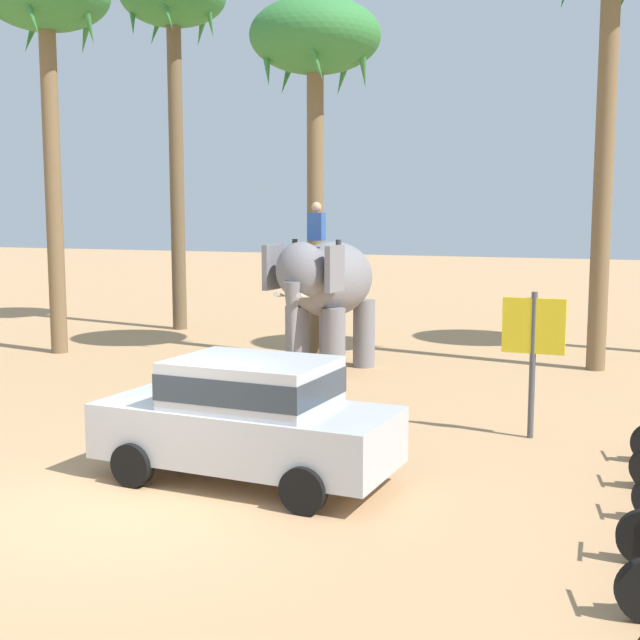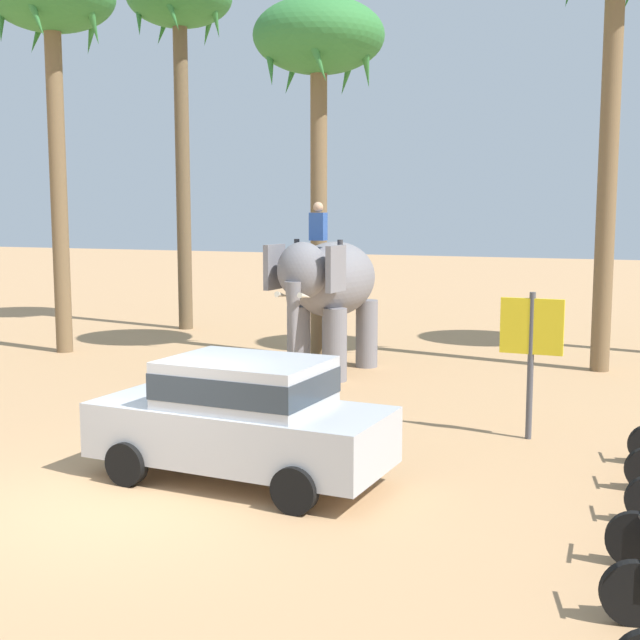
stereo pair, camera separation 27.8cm
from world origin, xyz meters
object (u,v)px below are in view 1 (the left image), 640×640
at_px(palm_tree_near_hut, 46,9).
at_px(palm_tree_far_back, 173,12).
at_px(signboard_yellow, 533,336).
at_px(car_sedan_foreground, 248,415).
at_px(elephant_with_mahout, 327,287).
at_px(palm_tree_behind_elephant, 315,48).

bearing_deg(palm_tree_near_hut, palm_tree_far_back, 83.38).
bearing_deg(palm_tree_far_back, signboard_yellow, -36.58).
distance_m(car_sedan_foreground, elephant_with_mahout, 7.85).
height_order(car_sedan_foreground, elephant_with_mahout, elephant_with_mahout).
bearing_deg(signboard_yellow, elephant_with_mahout, 142.92).
relative_size(palm_tree_near_hut, palm_tree_far_back, 0.91).
distance_m(car_sedan_foreground, palm_tree_behind_elephant, 11.96).
bearing_deg(palm_tree_behind_elephant, car_sedan_foreground, -73.02).
relative_size(palm_tree_behind_elephant, palm_tree_near_hut, 0.88).
bearing_deg(palm_tree_near_hut, car_sedan_foreground, -39.15).
bearing_deg(palm_tree_behind_elephant, signboard_yellow, -43.08).
bearing_deg(palm_tree_behind_elephant, palm_tree_near_hut, -164.34).
distance_m(elephant_with_mahout, palm_tree_far_back, 11.56).
relative_size(palm_tree_far_back, signboard_yellow, 4.58).
distance_m(elephant_with_mahout, signboard_yellow, 6.38).
distance_m(palm_tree_behind_elephant, palm_tree_near_hut, 6.85).
xyz_separation_m(palm_tree_behind_elephant, palm_tree_far_back, (-5.93, 3.21, 2.00)).
relative_size(car_sedan_foreground, signboard_yellow, 1.73).
xyz_separation_m(palm_tree_behind_elephant, palm_tree_near_hut, (-6.52, -1.83, 1.07)).
bearing_deg(signboard_yellow, palm_tree_behind_elephant, 136.92).
relative_size(elephant_with_mahout, palm_tree_far_back, 0.35).
bearing_deg(palm_tree_far_back, palm_tree_behind_elephant, -28.44).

